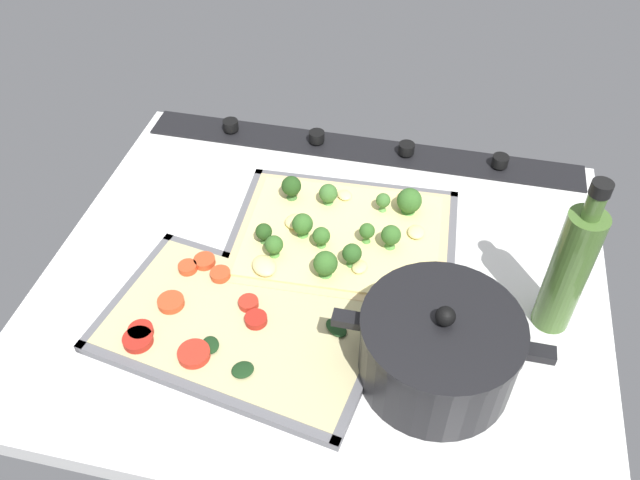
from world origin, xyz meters
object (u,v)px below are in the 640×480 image
Objects in this scene: baking_tray_back at (241,329)px; cooking_pot at (438,349)px; veggie_pizza_back at (234,325)px; oil_bottle at (569,269)px; baking_tray_front at (343,241)px; broccoli_pizza at (341,233)px.

baking_tray_back is 26.35cm from cooking_pot.
cooking_pot is (-25.88, 1.04, 4.83)cm from baking_tray_back.
oil_bottle reaches higher than veggie_pizza_back.
broccoli_pizza reaches higher than baking_tray_front.
veggie_pizza_back reaches higher than baking_tray_back.
cooking_pot is 1.09× the size of oil_bottle.
veggie_pizza_back is at bearing 1.54° from baking_tray_back.
cooking_pot is 19.58cm from oil_bottle.
baking_tray_back is 1.65× the size of oil_bottle.
oil_bottle is at bearing -165.14° from veggie_pizza_back.
veggie_pizza_back is 1.54× the size of oil_bottle.
broccoli_pizza is 26.21cm from cooking_pot.
oil_bottle is at bearing -140.64° from cooking_pot.
veggie_pizza_back is at bearing 14.86° from oil_bottle.
broccoli_pizza is 22.23cm from veggie_pizza_back.
cooking_pot is at bearing 177.71° from baking_tray_back.
baking_tray_front is 1.08× the size of broccoli_pizza.
cooking_pot is (-26.76, 1.01, 4.11)cm from veggie_pizza_back.
baking_tray_front is at bearing -15.69° from oil_bottle.
broccoli_pizza is 0.81× the size of baking_tray_back.
baking_tray_front is 33.15cm from oil_bottle.
broccoli_pizza is 32.89cm from oil_bottle.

